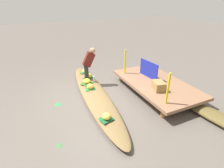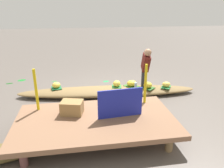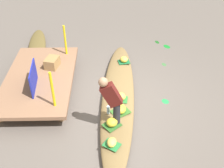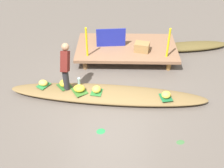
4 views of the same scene
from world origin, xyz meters
The scene contains 24 objects.
canal_water centered at (0.00, 0.00, 0.00)m, with size 40.00×40.00×0.00m, color #5F564F.
dock_platform centered at (0.54, 2.10, 0.33)m, with size 3.20×1.80×0.39m.
vendor_boat centered at (0.00, 0.00, 0.11)m, with size 5.26×0.82×0.23m, color brown.
moored_boat centered at (2.72, 2.65, 0.11)m, with size 2.70×0.57×0.22m, color brown.
leaf_mat_0 centered at (-0.73, -0.02, 0.23)m, with size 0.41×0.33×0.01m, color #356926.
banana_bunch_0 centered at (-0.73, -0.02, 0.32)m, with size 0.30×0.25×0.18m, color yellow.
leaf_mat_1 centered at (-1.17, 0.19, 0.23)m, with size 0.36×0.31×0.01m, color #2B5F25.
banana_bunch_1 centered at (-1.17, 0.19, 0.32)m, with size 0.25×0.24×0.18m, color gold.
leaf_mat_2 centered at (-1.73, 0.21, 0.23)m, with size 0.34×0.25×0.01m, color #27793B.
banana_bunch_2 centered at (-1.73, 0.21, 0.31)m, with size 0.24×0.19×0.16m, color #F9D154.
leaf_mat_3 centered at (-0.28, -0.06, 0.23)m, with size 0.32×0.28×0.01m, color #2C7634.
banana_bunch_3 centered at (-0.28, -0.06, 0.32)m, with size 0.23×0.21×0.18m, color yellow.
leaf_mat_4 centered at (1.50, -0.23, 0.23)m, with size 0.34×0.28×0.01m, color #196134.
banana_bunch_4 centered at (1.50, -0.23, 0.32)m, with size 0.24×0.22×0.17m, color yellow.
vendor_person centered at (-1.07, 0.19, 0.91)m, with size 0.22×0.51×1.20m.
water_bottle centered at (-0.78, 0.26, 0.33)m, with size 0.07×0.07×0.21m, color #A6C9D5.
market_banner centered at (0.04, 2.10, 0.69)m, with size 0.92×0.03×0.60m, color #1C269B.
railing_post_west centered at (-0.66, 1.50, 0.85)m, with size 0.06×0.06×0.92m, color yellow.
railing_post_east centered at (1.74, 1.50, 0.85)m, with size 0.06×0.06×0.92m, color yellow.
produce_crate centered at (1.01, 1.81, 0.53)m, with size 0.44×0.32×0.28m, color olive.
drifting_plant_0 centered at (2.85, -1.82, 0.00)m, with size 0.29×0.20×0.01m, color #157924.
drifting_plant_1 centered at (3.19, -1.53, 0.00)m, with size 0.24×0.13×0.01m, color #19521A.
drifting_plant_2 centered at (1.68, -1.51, 0.00)m, with size 0.19×0.13×0.01m, color #3C6D3A.
drifting_plant_3 centered at (-0.11, -1.22, 0.00)m, with size 0.21×0.18×0.01m, color #248944.
Camera 3 is at (-5.42, 0.28, 4.48)m, focal length 43.02 mm.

